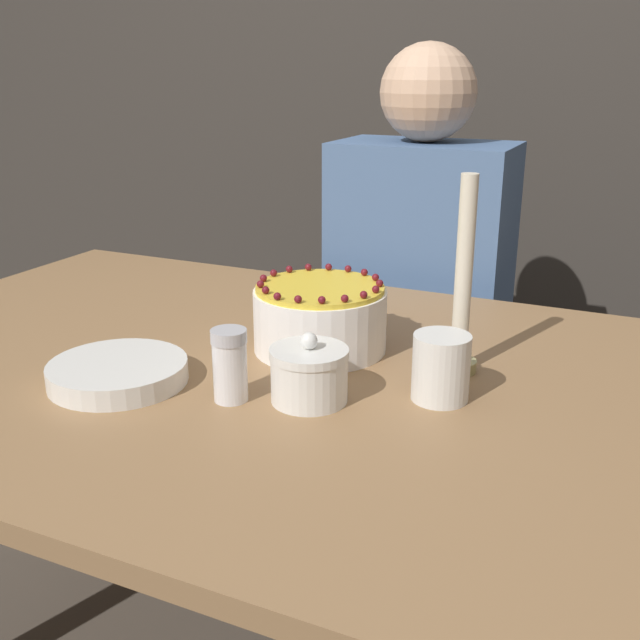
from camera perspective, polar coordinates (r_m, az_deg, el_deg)
wall_behind at (r=2.41m, az=13.77°, el=21.25°), size 8.00×0.05×2.60m
dining_table at (r=1.21m, az=-2.58°, el=-7.97°), size 1.60×0.98×0.74m
cake at (r=1.22m, az=0.00°, el=0.18°), size 0.22×0.22×0.12m
sugar_bowl at (r=1.04m, az=-0.84°, el=-4.15°), size 0.11×0.11×0.10m
sugar_shaker at (r=1.05m, az=-6.89°, el=-3.41°), size 0.05×0.05×0.10m
plate_stack at (r=1.15m, az=-15.14°, el=-3.88°), size 0.20×0.20×0.03m
candle at (r=1.13m, az=10.80°, el=2.00°), size 0.06×0.06×0.30m
cup at (r=1.06m, az=9.20°, el=-3.59°), size 0.08×0.08×0.10m
person_man_blue_shirt at (r=1.84m, az=7.32°, el=-1.77°), size 0.40×0.34×1.23m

